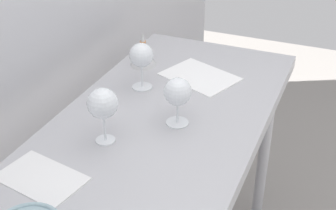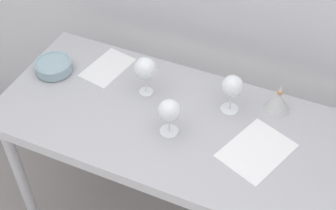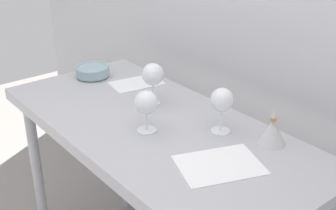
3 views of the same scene
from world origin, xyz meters
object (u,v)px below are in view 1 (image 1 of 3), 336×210
Objects in this scene: wine_glass_near_center at (178,93)px; wine_glass_far_right at (141,57)px; tasting_sheet_upper at (200,76)px; decanter_funnel at (143,54)px; wine_glass_far_left at (103,105)px; tasting_sheet_lower at (41,178)px.

wine_glass_far_right reaches higher than wine_glass_near_center.
decanter_funnel is at bearing 108.46° from tasting_sheet_upper.
wine_glass_far_right is 0.97× the size of wine_glass_far_left.
wine_glass_far_right is at bearing 49.87° from wine_glass_near_center.
wine_glass_far_right reaches higher than decanter_funnel.
decanter_funnel is (0.17, 0.08, -0.08)m from wine_glass_far_right.
wine_glass_far_right is at bearing 7.19° from wine_glass_far_left.
wine_glass_far_right is 0.36m from wine_glass_far_left.
wine_glass_far_right reaches higher than tasting_sheet_upper.
tasting_sheet_upper is 0.77m from tasting_sheet_lower.
wine_glass_far_left is at bearing -172.81° from wine_glass_far_right.
wine_glass_far_left is (-0.18, 0.16, 0.02)m from wine_glass_near_center.
wine_glass_far_right reaches higher than tasting_sheet_lower.
wine_glass_far_right is 0.21m from decanter_funnel.
tasting_sheet_upper is (0.16, -0.17, -0.12)m from wine_glass_far_right.
wine_glass_near_center reaches higher than tasting_sheet_lower.
wine_glass_near_center reaches higher than tasting_sheet_upper.
wine_glass_far_left is 0.55m from tasting_sheet_upper.
wine_glass_near_center is 0.36m from tasting_sheet_upper.
wine_glass_far_right is 1.28× the size of decanter_funnel.
tasting_sheet_lower is (-0.74, 0.20, 0.00)m from tasting_sheet_upper.
wine_glass_near_center is at bearing -42.95° from wine_glass_far_left.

